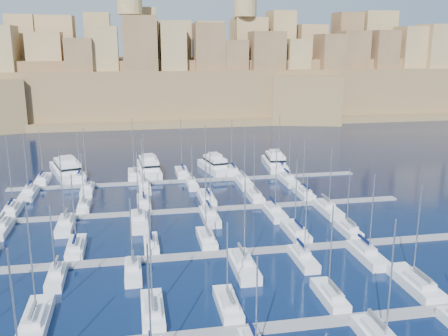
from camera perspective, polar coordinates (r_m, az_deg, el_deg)
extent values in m
plane|color=black|center=(91.44, -1.66, -6.88)|extent=(600.00, 600.00, 0.00)
cube|color=slate|center=(61.36, 3.52, -17.92)|extent=(84.00, 2.00, 0.40)
cube|color=slate|center=(80.42, -0.31, -9.76)|extent=(84.00, 2.00, 0.40)
cube|color=slate|center=(100.68, -2.54, -4.77)|extent=(84.00, 2.00, 0.40)
cube|color=slate|center=(121.55, -4.00, -1.47)|extent=(84.00, 2.00, 0.40)
cube|color=white|center=(66.06, -20.64, -16.02)|extent=(3.00, 10.00, 1.70)
cube|color=silver|center=(64.63, -20.89, -15.53)|extent=(2.10, 4.50, 0.70)
cylinder|color=#9EA0A8|center=(63.12, -21.17, -9.67)|extent=(0.18, 0.18, 13.78)
cube|color=#595B60|center=(63.70, -21.05, -14.93)|extent=(0.35, 4.00, 0.35)
cube|color=white|center=(64.52, -8.16, -15.98)|extent=(2.71, 9.04, 1.65)
cube|color=silver|center=(63.16, -8.16, -15.46)|extent=(1.90, 4.07, 0.70)
cylinder|color=#9EA0A8|center=(61.74, -8.41, -10.11)|extent=(0.18, 0.18, 12.39)
cube|color=#595B60|center=(62.25, -8.17, -14.82)|extent=(0.35, 3.62, 0.35)
cube|color=white|center=(65.19, 0.44, -15.50)|extent=(2.55, 8.50, 1.63)
cube|color=silver|center=(63.89, 0.59, -14.96)|extent=(1.79, 3.83, 0.70)
cylinder|color=#9EA0A8|center=(62.85, 0.37, -10.60)|extent=(0.18, 0.18, 10.25)
cube|color=#595B60|center=(63.02, 0.67, -14.31)|extent=(0.35, 3.40, 0.35)
cube|color=white|center=(68.66, 11.97, -14.21)|extent=(2.48, 8.28, 1.61)
cube|color=silver|center=(67.45, 12.30, -13.66)|extent=(1.74, 3.73, 0.70)
cylinder|color=#9EA0A8|center=(66.17, 12.13, -8.99)|extent=(0.18, 0.18, 11.62)
cube|color=#595B60|center=(66.64, 12.48, -13.02)|extent=(0.35, 3.31, 0.35)
cube|color=white|center=(74.96, 20.94, -12.30)|extent=(3.14, 10.46, 1.72)
cube|color=silver|center=(73.66, 21.45, -11.79)|extent=(2.20, 4.71, 0.70)
cylinder|color=#9EA0A8|center=(72.49, 21.24, -6.82)|extent=(0.18, 0.18, 13.19)
cube|color=#595B60|center=(72.83, 21.74, -11.21)|extent=(0.35, 4.19, 0.35)
cylinder|color=#9EA0A8|center=(51.39, -22.79, -15.52)|extent=(0.18, 0.18, 13.66)
cylinder|color=#9EA0A8|center=(50.78, -8.50, -15.33)|extent=(0.18, 0.18, 13.04)
cylinder|color=#9EA0A8|center=(53.47, 3.75, -15.22)|extent=(0.18, 0.18, 10.53)
cube|color=#060F39|center=(56.73, 3.28, -17.87)|extent=(0.35, 3.11, 0.35)
cube|color=silver|center=(60.67, 17.27, -17.27)|extent=(2.15, 4.60, 0.70)
cylinder|color=#9EA0A8|center=(56.39, 18.50, -12.25)|extent=(0.18, 0.18, 13.93)
cube|color=#595B60|center=(60.53, 17.12, -16.18)|extent=(0.35, 4.09, 0.35)
cube|color=white|center=(84.84, -16.53, -8.82)|extent=(2.69, 8.98, 1.65)
cube|color=silver|center=(83.57, -16.65, -8.32)|extent=(1.89, 4.04, 0.70)
cylinder|color=#9EA0A8|center=(82.99, -16.82, -4.50)|extent=(0.18, 0.18, 11.52)
cube|color=#060F39|center=(82.77, -16.73, -7.76)|extent=(0.35, 3.59, 0.35)
cube|color=white|center=(83.76, -8.32, -8.69)|extent=(2.33, 7.78, 1.59)
cube|color=silver|center=(82.60, -8.33, -8.16)|extent=(1.63, 3.50, 0.70)
cylinder|color=#9EA0A8|center=(82.07, -8.48, -4.85)|extent=(0.18, 0.18, 10.00)
cube|color=#060F39|center=(81.85, -8.34, -7.59)|extent=(0.35, 3.11, 0.35)
cube|color=white|center=(84.90, -2.01, -8.21)|extent=(2.60, 8.66, 1.63)
cube|color=silver|center=(83.67, -1.93, -7.69)|extent=(1.82, 3.90, 0.70)
cylinder|color=#9EA0A8|center=(83.00, -2.10, -3.81)|extent=(0.18, 0.18, 11.77)
cube|color=#595B60|center=(82.89, -1.89, -7.12)|extent=(0.35, 3.46, 0.35)
cube|color=white|center=(88.80, 8.17, -7.31)|extent=(2.86, 9.52, 1.68)
cube|color=silver|center=(87.54, 8.40, -6.80)|extent=(2.00, 4.28, 0.70)
cylinder|color=#9EA0A8|center=(86.96, 8.23, -2.92)|extent=(0.18, 0.18, 12.25)
cube|color=#060F39|center=(86.75, 8.52, -6.26)|extent=(0.35, 3.81, 0.35)
cube|color=white|center=(91.55, 13.92, -6.95)|extent=(2.45, 8.16, 1.61)
cube|color=silver|center=(90.46, 14.17, -6.44)|extent=(1.71, 3.67, 0.70)
cylinder|color=#9EA0A8|center=(89.95, 14.04, -3.24)|extent=(0.18, 0.18, 10.52)
cube|color=#595B60|center=(89.76, 14.32, -5.90)|extent=(0.35, 3.27, 0.35)
cube|color=white|center=(75.72, -18.60, -11.88)|extent=(2.30, 7.67, 1.58)
cube|color=silver|center=(75.93, -18.59, -10.85)|extent=(1.61, 3.45, 0.70)
cylinder|color=#9EA0A8|center=(73.07, -19.00, -7.85)|extent=(0.18, 0.18, 10.16)
cube|color=#595B60|center=(75.86, -18.62, -10.01)|extent=(0.35, 3.07, 0.35)
cube|color=white|center=(74.73, -10.33, -11.69)|extent=(2.38, 7.93, 1.60)
cube|color=silver|center=(74.96, -10.38, -10.64)|extent=(1.67, 3.57, 0.70)
cylinder|color=#9EA0A8|center=(71.95, -10.54, -7.45)|extent=(0.18, 0.18, 10.58)
cube|color=#595B60|center=(74.90, -10.42, -9.78)|extent=(0.35, 3.17, 0.35)
cube|color=white|center=(75.11, 2.24, -11.26)|extent=(3.14, 10.47, 1.72)
cube|color=silver|center=(75.53, 2.07, -10.10)|extent=(2.20, 4.71, 0.70)
cylinder|color=#9EA0A8|center=(71.82, 2.39, -6.18)|extent=(0.18, 0.18, 12.83)
cube|color=#595B60|center=(75.58, 1.99, -9.21)|extent=(0.35, 4.19, 0.35)
cube|color=white|center=(78.52, 9.04, -10.31)|extent=(2.53, 8.44, 1.62)
cube|color=silver|center=(78.78, 8.87, -9.29)|extent=(1.77, 3.80, 0.70)
cylinder|color=#9EA0A8|center=(75.53, 9.35, -5.56)|extent=(0.18, 0.18, 12.47)
cube|color=#060F39|center=(78.74, 8.79, -8.47)|extent=(0.35, 3.38, 0.35)
cube|color=white|center=(81.80, 16.05, -9.65)|extent=(2.91, 9.70, 1.68)
cube|color=silver|center=(82.13, 15.81, -8.63)|extent=(2.04, 4.36, 0.70)
cylinder|color=#9EA0A8|center=(78.88, 16.55, -5.08)|extent=(0.18, 0.18, 12.43)
cube|color=#060F39|center=(82.14, 15.71, -7.83)|extent=(0.35, 3.88, 0.35)
cube|color=white|center=(107.77, -22.97, -4.45)|extent=(2.77, 9.22, 1.66)
cube|color=silver|center=(106.57, -23.13, -4.00)|extent=(1.94, 4.15, 0.70)
cylinder|color=#9EA0A8|center=(106.10, -23.33, -0.25)|extent=(0.18, 0.18, 14.38)
cube|color=#060F39|center=(105.84, -23.23, -3.53)|extent=(0.35, 3.69, 0.35)
cube|color=white|center=(104.97, -15.67, -4.33)|extent=(2.39, 7.97, 1.60)
cube|color=silver|center=(103.87, -15.75, -3.87)|extent=(1.67, 3.59, 0.70)
cylinder|color=#9EA0A8|center=(103.70, -15.87, -1.16)|extent=(0.18, 0.18, 10.23)
cube|color=#595B60|center=(103.18, -15.81, -3.38)|extent=(0.35, 3.19, 0.35)
cube|color=white|center=(104.92, -9.16, -3.97)|extent=(2.67, 8.91, 1.65)
cube|color=silver|center=(103.72, -9.18, -3.50)|extent=(1.87, 4.01, 0.70)
cylinder|color=#9EA0A8|center=(103.36, -9.33, -0.06)|extent=(0.18, 0.18, 12.88)
cube|color=#060F39|center=(102.98, -9.19, -3.02)|extent=(0.35, 3.56, 0.35)
cube|color=white|center=(106.42, -2.02, -3.52)|extent=(2.97, 9.92, 1.70)
cube|color=silver|center=(105.13, -1.95, -3.06)|extent=(2.08, 4.46, 0.70)
cylinder|color=#9EA0A8|center=(104.69, -2.10, 0.90)|extent=(0.18, 0.18, 14.91)
cube|color=#060F39|center=(104.35, -1.91, -2.58)|extent=(0.35, 3.97, 0.35)
cube|color=white|center=(107.79, 3.49, -3.32)|extent=(2.60, 8.68, 1.63)
cube|color=silver|center=(106.64, 3.61, -2.86)|extent=(1.82, 3.91, 0.70)
cylinder|color=#9EA0A8|center=(106.31, 3.49, 0.38)|extent=(0.18, 0.18, 12.47)
cube|color=#595B60|center=(105.94, 3.68, -2.39)|extent=(0.35, 3.47, 0.35)
cube|color=white|center=(110.92, 9.09, -2.97)|extent=(2.60, 8.68, 1.63)
cube|color=silver|center=(109.81, 9.26, -2.52)|extent=(1.82, 3.90, 0.70)
cylinder|color=#9EA0A8|center=(109.58, 9.15, 0.40)|extent=(0.18, 0.18, 11.58)
cube|color=#060F39|center=(109.12, 9.36, -2.06)|extent=(0.35, 3.47, 0.35)
cube|color=white|center=(97.48, -24.09, -6.48)|extent=(2.69, 8.96, 1.65)
cube|color=silver|center=(97.92, -24.04, -5.65)|extent=(1.88, 4.03, 0.70)
cube|color=#595B60|center=(98.01, -24.04, -4.99)|extent=(0.35, 3.59, 0.35)
cube|color=white|center=(95.20, -17.64, -6.36)|extent=(2.82, 9.39, 1.67)
cube|color=silver|center=(95.69, -17.63, -5.50)|extent=(1.97, 4.23, 0.70)
cylinder|color=#9EA0A8|center=(92.43, -18.03, -1.97)|extent=(0.18, 0.18, 13.77)
cube|color=#595B60|center=(95.80, -17.64, -4.82)|extent=(0.35, 3.76, 0.35)
cube|color=white|center=(93.94, -9.67, -6.14)|extent=(3.08, 10.27, 1.71)
cube|color=silver|center=(94.50, -9.71, -5.24)|extent=(2.16, 4.62, 0.70)
cylinder|color=#9EA0A8|center=(91.25, -9.84, -2.06)|extent=(0.18, 0.18, 12.51)
cube|color=#595B60|center=(94.65, -9.74, -4.54)|extent=(0.35, 4.11, 0.35)
cube|color=white|center=(95.21, -1.62, -5.67)|extent=(2.91, 9.69, 1.68)
cube|color=silver|center=(95.72, -1.72, -4.80)|extent=(2.03, 4.36, 0.70)
cylinder|color=#9EA0A8|center=(92.64, -1.61, -1.74)|extent=(0.18, 0.18, 12.15)
cube|color=#060F39|center=(95.84, -1.77, -4.12)|extent=(0.35, 3.87, 0.35)
cube|color=white|center=(97.97, 5.78, -5.16)|extent=(2.84, 9.45, 1.67)
cube|color=silver|center=(98.44, 5.64, -4.33)|extent=(1.99, 4.25, 0.70)
cylinder|color=#9EA0A8|center=(95.26, 5.97, -0.84)|extent=(0.18, 0.18, 13.88)
cube|color=#060F39|center=(98.55, 5.58, -3.67)|extent=(0.35, 3.78, 0.35)
cube|color=white|center=(101.29, 11.78, -4.74)|extent=(2.96, 9.86, 1.69)
cube|color=silver|center=(101.78, 11.61, -3.93)|extent=(2.07, 4.44, 0.70)
cylinder|color=#9EA0A8|center=(98.88, 12.09, -1.05)|extent=(0.18, 0.18, 12.08)
cube|color=#595B60|center=(101.90, 11.53, -3.28)|extent=(0.35, 3.94, 0.35)
cube|color=white|center=(128.07, -19.98, -1.34)|extent=(2.78, 9.26, 1.66)
cube|color=silver|center=(126.89, -20.09, -0.94)|extent=(1.94, 4.17, 0.70)
cylinder|color=#9EA0A8|center=(127.03, -20.19, 1.56)|extent=(0.18, 0.18, 11.41)
cube|color=#060F39|center=(126.20, -20.16, -0.53)|extent=(0.35, 3.70, 0.35)
cube|color=white|center=(126.64, -16.13, -1.22)|extent=(2.63, 8.75, 1.64)
cube|color=silver|center=(125.50, -16.20, -0.80)|extent=(1.84, 3.94, 0.70)
cylinder|color=#9EA0A8|center=(125.62, -16.30, 1.60)|extent=(0.18, 0.18, 10.91)
cube|color=#060F39|center=(124.83, -16.25, -0.39)|extent=(0.35, 3.50, 0.35)
cube|color=white|center=(126.65, -10.20, -0.86)|extent=(3.06, 10.20, 1.71)
cube|color=silver|center=(125.36, -10.22, -0.44)|extent=(2.14, 4.59, 0.70)
cylinder|color=#9EA0A8|center=(125.44, -10.36, 2.56)|extent=(0.18, 0.18, 13.51)
cube|color=#595B60|center=(124.61, -10.24, -0.03)|extent=(0.35, 4.08, 0.35)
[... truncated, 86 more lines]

